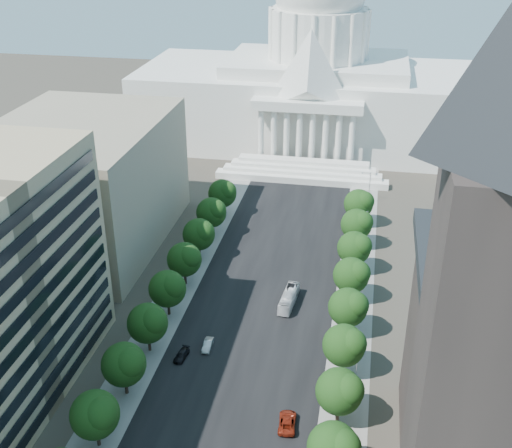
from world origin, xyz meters
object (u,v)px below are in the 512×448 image
Objects in this scene: car_red at (287,422)px; city_bus at (289,298)px; car_silver at (208,345)px; car_dark_b at (182,355)px.

car_red is 0.56× the size of city_bus.
car_silver is 0.42× the size of city_bus.
city_bus is at bearing 51.91° from car_silver.
car_dark_b is at bearing -123.71° from city_bus.
car_dark_b is (-21.64, 13.49, -0.17)m from car_red.
city_bus reaches higher than car_dark_b.
city_bus reaches higher than car_red.
car_silver is 0.99× the size of car_dark_b.
car_silver is 0.75× the size of car_red.
car_silver reaches higher than car_dark_b.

